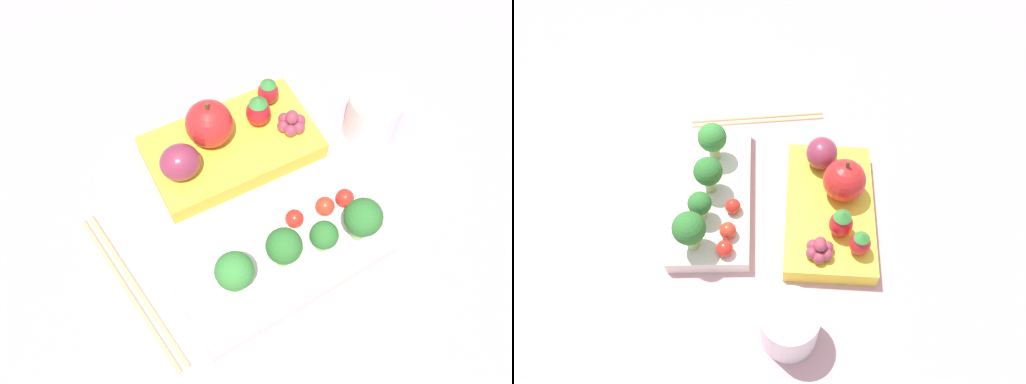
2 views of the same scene
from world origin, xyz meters
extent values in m
plane|color=#C6939E|center=(0.00, 0.00, 0.00)|extent=(4.00, 4.00, 0.00)
cube|color=silver|center=(0.00, 0.08, 0.01)|extent=(0.24, 0.14, 0.02)
cube|color=yellow|center=(-0.01, -0.08, 0.01)|extent=(0.21, 0.13, 0.03)
cylinder|color=#93B770|center=(0.00, 0.08, 0.03)|extent=(0.01, 0.01, 0.02)
sphere|color=#2D702D|center=(0.00, 0.08, 0.06)|extent=(0.04, 0.04, 0.04)
cylinder|color=#93B770|center=(0.06, 0.09, 0.04)|extent=(0.02, 0.02, 0.02)
sphere|color=#388438|center=(0.06, 0.09, 0.06)|extent=(0.04, 0.04, 0.04)
cylinder|color=#93B770|center=(-0.05, 0.08, 0.03)|extent=(0.01, 0.01, 0.02)
sphere|color=#2D702D|center=(-0.05, 0.08, 0.05)|extent=(0.03, 0.03, 0.03)
cylinder|color=#93B770|center=(-0.09, 0.08, 0.04)|extent=(0.02, 0.02, 0.02)
sphere|color=#2D702D|center=(-0.09, 0.08, 0.07)|extent=(0.04, 0.04, 0.04)
sphere|color=red|center=(-0.09, 0.04, 0.03)|extent=(0.02, 0.02, 0.02)
sphere|color=red|center=(-0.07, 0.04, 0.03)|extent=(0.02, 0.02, 0.02)
sphere|color=red|center=(-0.03, 0.04, 0.03)|extent=(0.02, 0.02, 0.02)
sphere|color=red|center=(0.01, -0.10, 0.05)|extent=(0.06, 0.06, 0.06)
cylinder|color=brown|center=(0.01, -0.10, 0.09)|extent=(0.00, 0.00, 0.01)
ellipsoid|color=red|center=(-0.07, -0.12, 0.04)|extent=(0.03, 0.03, 0.03)
cone|color=#388438|center=(-0.07, -0.12, 0.06)|extent=(0.02, 0.02, 0.01)
ellipsoid|color=red|center=(-0.05, -0.10, 0.05)|extent=(0.03, 0.03, 0.04)
cone|color=#388438|center=(-0.05, -0.10, 0.07)|extent=(0.02, 0.02, 0.01)
ellipsoid|color=#892D47|center=(0.06, -0.07, 0.05)|extent=(0.05, 0.04, 0.04)
sphere|color=#93384C|center=(-0.07, -0.07, 0.03)|extent=(0.02, 0.02, 0.02)
sphere|color=#93384C|center=(-0.08, -0.07, 0.03)|extent=(0.02, 0.02, 0.02)
sphere|color=#93384C|center=(-0.09, -0.07, 0.03)|extent=(0.02, 0.02, 0.02)
sphere|color=#93384C|center=(-0.09, -0.07, 0.03)|extent=(0.02, 0.02, 0.02)
sphere|color=#93384C|center=(-0.09, -0.08, 0.03)|extent=(0.02, 0.02, 0.02)
sphere|color=#93384C|center=(-0.08, -0.08, 0.03)|extent=(0.02, 0.02, 0.02)
sphere|color=#93384C|center=(-0.08, -0.07, 0.05)|extent=(0.02, 0.02, 0.02)
cylinder|color=white|center=(-0.18, -0.05, 0.03)|extent=(0.07, 0.07, 0.07)
cylinder|color=tan|center=(0.16, 0.04, 0.00)|extent=(0.05, 0.21, 0.01)
cylinder|color=tan|center=(0.15, 0.04, 0.00)|extent=(0.05, 0.21, 0.01)
camera|label=1|loc=(0.12, 0.28, 0.60)|focal=40.00mm
camera|label=2|loc=(-0.35, -0.05, 0.53)|focal=32.00mm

